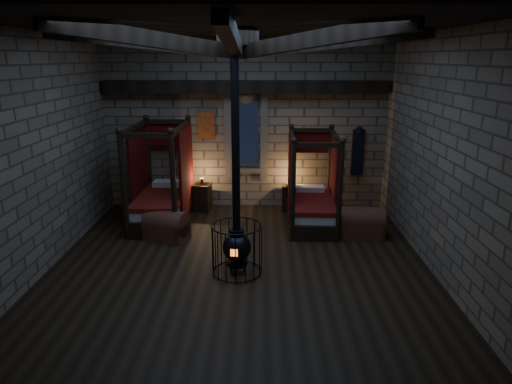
{
  "coord_description": "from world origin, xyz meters",
  "views": [
    {
      "loc": [
        0.42,
        -7.9,
        3.74
      ],
      "look_at": [
        0.29,
        0.6,
        1.22
      ],
      "focal_mm": 32.0,
      "sensor_mm": 36.0,
      "label": 1
    }
  ],
  "objects_px": {
    "stove": "(237,243)",
    "bed_right": "(312,203)",
    "trunk_left": "(166,226)",
    "bed_left": "(162,198)",
    "trunk_right": "(361,223)"
  },
  "relations": [
    {
      "from": "bed_right",
      "to": "bed_left",
      "type": "bearing_deg",
      "value": 179.39
    },
    {
      "from": "trunk_left",
      "to": "stove",
      "type": "height_order",
      "value": "stove"
    },
    {
      "from": "trunk_left",
      "to": "stove",
      "type": "distance_m",
      "value": 2.27
    },
    {
      "from": "trunk_left",
      "to": "trunk_right",
      "type": "relative_size",
      "value": 1.07
    },
    {
      "from": "bed_right",
      "to": "trunk_left",
      "type": "xyz_separation_m",
      "value": [
        -3.18,
        -0.95,
        -0.23
      ]
    },
    {
      "from": "bed_left",
      "to": "stove",
      "type": "bearing_deg",
      "value": -54.07
    },
    {
      "from": "trunk_left",
      "to": "bed_right",
      "type": "bearing_deg",
      "value": 37.15
    },
    {
      "from": "trunk_left",
      "to": "stove",
      "type": "bearing_deg",
      "value": -24.34
    },
    {
      "from": "trunk_left",
      "to": "trunk_right",
      "type": "bearing_deg",
      "value": 23.57
    },
    {
      "from": "bed_right",
      "to": "trunk_right",
      "type": "distance_m",
      "value": 1.26
    },
    {
      "from": "bed_right",
      "to": "stove",
      "type": "height_order",
      "value": "stove"
    },
    {
      "from": "stove",
      "to": "bed_right",
      "type": "bearing_deg",
      "value": 66.22
    },
    {
      "from": "trunk_right",
      "to": "stove",
      "type": "bearing_deg",
      "value": -142.17
    },
    {
      "from": "bed_left",
      "to": "stove",
      "type": "height_order",
      "value": "stove"
    },
    {
      "from": "trunk_right",
      "to": "stove",
      "type": "relative_size",
      "value": 0.24
    }
  ]
}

